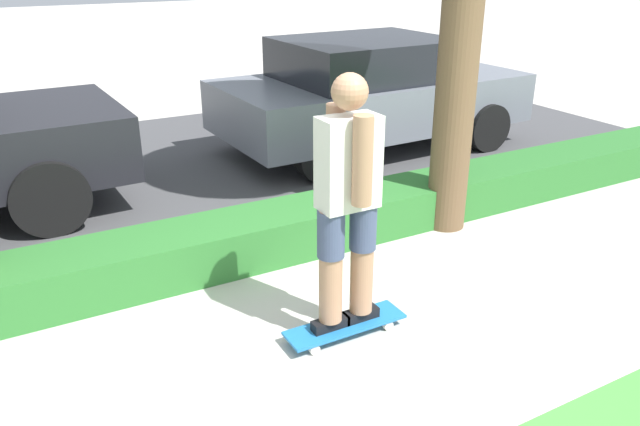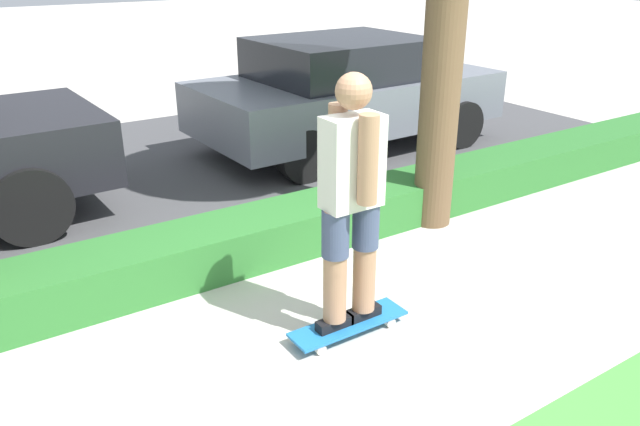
{
  "view_description": "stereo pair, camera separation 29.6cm",
  "coord_description": "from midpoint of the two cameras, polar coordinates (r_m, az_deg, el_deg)",
  "views": [
    {
      "loc": [
        -1.91,
        -2.84,
        2.44
      ],
      "look_at": [
        -0.0,
        0.6,
        0.77
      ],
      "focal_mm": 35.0,
      "sensor_mm": 36.0,
      "label": 1
    },
    {
      "loc": [
        -2.16,
        -2.69,
        2.44
      ],
      "look_at": [
        -0.0,
        0.6,
        0.77
      ],
      "focal_mm": 35.0,
      "sensor_mm": 36.0,
      "label": 2
    }
  ],
  "objects": [
    {
      "name": "hedge_row",
      "position": [
        5.31,
        -3.61,
        -2.06
      ],
      "size": [
        12.76,
        0.6,
        0.39
      ],
      "color": "#2D702D",
      "rests_on": "ground_plane"
    },
    {
      "name": "skateboard",
      "position": [
        4.32,
        4.33,
        -10.25
      ],
      "size": [
        0.86,
        0.24,
        0.09
      ],
      "color": "#1E6BAD",
      "rests_on": "ground_plane"
    },
    {
      "name": "parked_car_middle",
      "position": [
        8.23,
        5.62,
        10.98
      ],
      "size": [
        4.0,
        1.99,
        1.42
      ],
      "rotation": [
        0.0,
        0.0,
        0.03
      ],
      "color": "slate",
      "rests_on": "ground_plane"
    },
    {
      "name": "skater_person",
      "position": [
        3.9,
        4.73,
        1.16
      ],
      "size": [
        0.5,
        0.44,
        1.69
      ],
      "color": "black",
      "rests_on": "skateboard"
    },
    {
      "name": "ground_plane",
      "position": [
        4.21,
        6.17,
        -12.55
      ],
      "size": [
        60.0,
        60.0,
        0.0
      ],
      "primitive_type": "plane",
      "color": "#BCB7AD"
    },
    {
      "name": "street_asphalt",
      "position": [
        7.65,
        -12.05,
        3.92
      ],
      "size": [
        12.76,
        5.0,
        0.01
      ],
      "color": "#474749",
      "rests_on": "ground_plane"
    }
  ]
}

